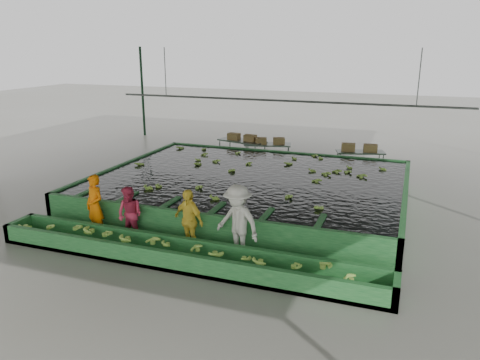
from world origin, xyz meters
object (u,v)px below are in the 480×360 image
(packing_table_left, at_px, (242,151))
(packing_table_right, at_px, (360,162))
(worker_d, at_px, (238,222))
(packing_table_mid, at_px, (268,154))
(box_stack_left, at_px, (242,140))
(box_stack_mid, at_px, (270,144))
(box_stack_right, at_px, (359,151))
(flotation_tank, at_px, (250,188))
(worker_b, at_px, (130,214))
(worker_a, at_px, (95,206))
(sorting_trough, at_px, (181,255))
(worker_c, at_px, (189,220))

(packing_table_left, bearing_deg, packing_table_right, 0.21)
(worker_d, relative_size, packing_table_mid, 0.93)
(box_stack_left, xyz_separation_m, box_stack_mid, (1.31, -0.03, -0.07))
(worker_d, relative_size, box_stack_right, 1.32)
(flotation_tank, bearing_deg, worker_d, -74.99)
(worker_b, bearing_deg, packing_table_left, 98.05)
(packing_table_right, xyz_separation_m, box_stack_left, (-5.17, -0.06, 0.55))
(packing_table_right, relative_size, box_stack_left, 1.44)
(box_stack_left, distance_m, box_stack_mid, 1.31)
(worker_a, bearing_deg, box_stack_right, 77.32)
(sorting_trough, bearing_deg, box_stack_mid, 94.65)
(packing_table_mid, height_order, box_stack_mid, box_stack_mid)
(worker_a, distance_m, box_stack_right, 11.12)
(worker_b, height_order, worker_d, worker_d)
(flotation_tank, height_order, packing_table_left, packing_table_left)
(worker_b, xyz_separation_m, box_stack_mid, (1.09, 9.31, 0.17))
(sorting_trough, relative_size, worker_c, 6.10)
(worker_a, height_order, box_stack_mid, worker_a)
(packing_table_mid, distance_m, box_stack_left, 1.30)
(box_stack_mid, bearing_deg, packing_table_mid, 150.68)
(worker_b, relative_size, worker_d, 0.80)
(packing_table_left, bearing_deg, box_stack_right, -0.15)
(packing_table_right, bearing_deg, worker_c, -108.89)
(box_stack_right, bearing_deg, worker_b, -117.58)
(box_stack_left, bearing_deg, packing_table_mid, 1.51)
(worker_b, bearing_deg, packing_table_right, 68.86)
(packing_table_left, relative_size, box_stack_right, 1.52)
(box_stack_mid, bearing_deg, worker_c, -86.03)
(worker_a, height_order, packing_table_right, worker_a)
(sorting_trough, xyz_separation_m, worker_c, (-0.18, 0.80, 0.57))
(sorting_trough, bearing_deg, packing_table_left, 101.88)
(packing_table_right, bearing_deg, worker_a, -122.76)
(worker_d, bearing_deg, packing_table_left, 127.34)
(packing_table_right, bearing_deg, packing_table_left, -179.79)
(flotation_tank, distance_m, worker_d, 4.48)
(worker_b, height_order, worker_c, worker_c)
(box_stack_right, bearing_deg, worker_c, -108.64)
(sorting_trough, distance_m, box_stack_mid, 10.16)
(flotation_tank, xyz_separation_m, packing_table_right, (3.04, 5.10, -0.01))
(box_stack_right, bearing_deg, box_stack_mid, -179.09)
(worker_c, distance_m, box_stack_left, 9.54)
(worker_c, bearing_deg, box_stack_right, 91.28)
(worker_c, distance_m, worker_d, 1.34)
(worker_c, relative_size, packing_table_mid, 0.81)
(flotation_tank, height_order, box_stack_left, box_stack_left)
(flotation_tank, bearing_deg, packing_table_left, 112.85)
(worker_a, distance_m, box_stack_mid, 9.56)
(packing_table_mid, bearing_deg, worker_a, -102.45)
(sorting_trough, height_order, worker_a, worker_a)
(flotation_tank, height_order, worker_c, worker_c)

